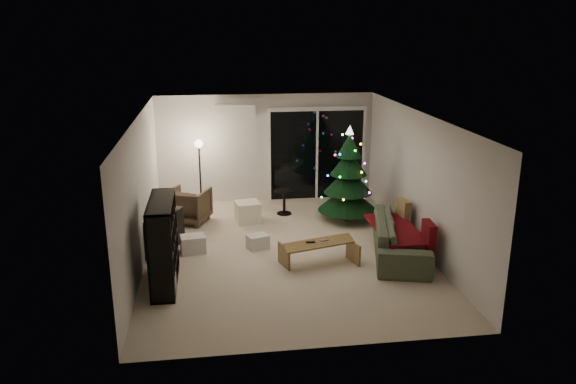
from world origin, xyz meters
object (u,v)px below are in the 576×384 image
object	(u,v)px
bookshelf	(152,244)
sofa	(401,237)
christmas_tree	(348,174)
media_cabinet	(161,232)
coffee_table	(319,253)
armchair	(189,205)

from	to	relation	value
bookshelf	sofa	world-z (taller)	bookshelf
sofa	christmas_tree	distance (m)	2.13
media_cabinet	sofa	xyz separation A→B (m)	(4.30, -0.85, -0.01)
bookshelf	sofa	size ratio (longest dim) A/B	0.61
sofa	coffee_table	world-z (taller)	sofa
media_cabinet	christmas_tree	distance (m)	4.01
armchair	christmas_tree	xyz separation A→B (m)	(3.33, -0.36, 0.65)
bookshelf	armchair	size ratio (longest dim) A/B	1.76
media_cabinet	coffee_table	size ratio (longest dim) A/B	0.85
armchair	sofa	distance (m)	4.48
bookshelf	christmas_tree	bearing A→B (deg)	28.25
sofa	christmas_tree	size ratio (longest dim) A/B	1.14
media_cabinet	christmas_tree	world-z (taller)	christmas_tree
bookshelf	armchair	distance (m)	3.02
sofa	christmas_tree	world-z (taller)	christmas_tree
sofa	coffee_table	distance (m)	1.56
armchair	coffee_table	world-z (taller)	armchair
media_cabinet	armchair	world-z (taller)	armchair
armchair	sofa	world-z (taller)	armchair
media_cabinet	sofa	bearing A→B (deg)	13.13
armchair	christmas_tree	world-z (taller)	christmas_tree
armchair	christmas_tree	size ratio (longest dim) A/B	0.39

